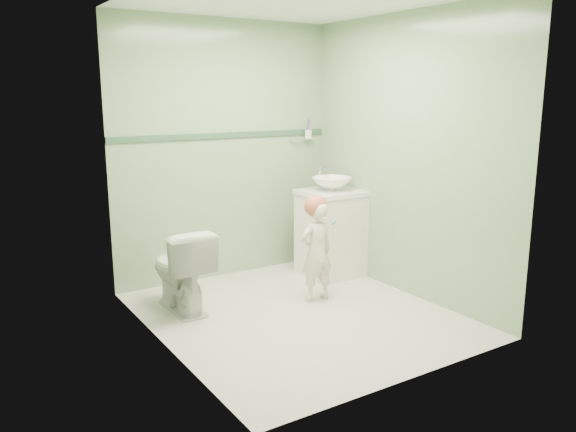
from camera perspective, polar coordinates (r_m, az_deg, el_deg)
ground at (r=4.64m, az=1.01°, el=-9.80°), size 2.50×2.50×0.00m
room_shell at (r=4.33m, az=1.07°, el=5.08°), size 2.50×2.54×2.40m
trim_stripe at (r=5.39m, az=-6.30°, el=8.00°), size 2.20×0.02×0.05m
vanity at (r=5.52m, az=4.28°, el=-1.85°), size 0.52×0.50×0.80m
counter at (r=5.44m, az=4.35°, el=2.34°), size 0.54×0.52×0.04m
basin at (r=5.42m, az=4.36°, el=3.22°), size 0.37×0.37×0.13m
faucet at (r=5.56m, az=3.23°, el=4.28°), size 0.03×0.13×0.18m
cup_holder at (r=5.79m, az=1.97°, el=8.16°), size 0.26×0.07×0.21m
toilet at (r=4.71m, az=-10.68°, el=-5.22°), size 0.39×0.68×0.69m
toddler at (r=4.83m, az=2.87°, el=-3.59°), size 0.32×0.21×0.85m
hair_cap at (r=4.76m, az=2.75°, el=1.00°), size 0.19×0.19×0.19m
teal_toothbrush at (r=4.70m, az=4.49°, el=-0.66°), size 0.11×0.13×0.08m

